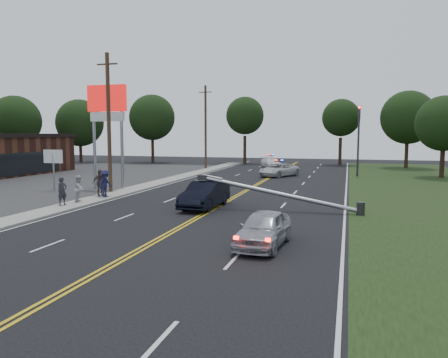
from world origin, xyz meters
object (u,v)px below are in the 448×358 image
(fallen_streetlight, at_px, (287,195))
(bystander_b, at_px, (79,189))
(small_sign, at_px, (53,160))
(utility_pole_mid, at_px, (109,123))
(utility_pole_far, at_px, (206,127))
(bystander_c, at_px, (105,184))
(crashed_sedan, at_px, (205,195))
(emergency_b, at_px, (271,163))
(waiting_sedan, at_px, (264,229))
(bystander_a, at_px, (62,191))
(emergency_a, at_px, (279,170))
(traffic_signal, at_px, (359,135))
(bystander_d, at_px, (100,183))
(pylon_sign, at_px, (107,111))

(fallen_streetlight, distance_m, bystander_b, 12.76)
(small_sign, xyz_separation_m, utility_pole_mid, (4.80, 0.00, 2.75))
(utility_pole_far, bearing_deg, bystander_c, -87.43)
(crashed_sedan, height_order, emergency_b, crashed_sedan)
(waiting_sedan, distance_m, emergency_b, 38.89)
(bystander_b, bearing_deg, bystander_a, 156.96)
(waiting_sedan, bearing_deg, emergency_a, 101.71)
(small_sign, distance_m, traffic_signal, 28.72)
(small_sign, xyz_separation_m, crashed_sedan, (13.39, -4.09, -1.56))
(emergency_a, distance_m, emergency_b, 11.34)
(small_sign, height_order, crashed_sedan, small_sign)
(bystander_a, bearing_deg, bystander_c, 8.98)
(bystander_b, bearing_deg, emergency_a, -40.89)
(bystander_a, height_order, bystander_d, bystander_d)
(utility_pole_mid, bearing_deg, small_sign, 180.00)
(small_sign, bearing_deg, traffic_signal, 38.90)
(waiting_sedan, height_order, emergency_b, waiting_sedan)
(utility_pole_far, bearing_deg, traffic_signal, -12.89)
(utility_pole_mid, distance_m, waiting_sedan, 18.44)
(utility_pole_mid, xyz_separation_m, bystander_a, (0.48, -6.22, -4.13))
(emergency_a, xyz_separation_m, bystander_c, (-8.78, -18.12, 0.36))
(pylon_sign, relative_size, emergency_a, 1.70)
(utility_pole_mid, distance_m, bystander_d, 4.71)
(small_sign, height_order, emergency_a, small_sign)
(emergency_a, bearing_deg, bystander_c, -87.56)
(fallen_streetlight, xyz_separation_m, bystander_b, (-12.74, -0.76, 0.01))
(traffic_signal, height_order, utility_pole_mid, utility_pole_mid)
(crashed_sedan, height_order, waiting_sedan, crashed_sedan)
(waiting_sedan, xyz_separation_m, bystander_a, (-13.05, 5.52, 0.27))
(pylon_sign, xyz_separation_m, traffic_signal, (18.80, 16.00, -1.79))
(fallen_streetlight, distance_m, utility_pole_far, 29.54)
(fallen_streetlight, relative_size, emergency_b, 2.11)
(pylon_sign, bearing_deg, emergency_a, 50.62)
(traffic_signal, bearing_deg, emergency_a, -162.70)
(pylon_sign, bearing_deg, fallen_streetlight, -22.22)
(small_sign, bearing_deg, emergency_b, 65.86)
(small_sign, height_order, emergency_b, small_sign)
(emergency_b, bearing_deg, bystander_c, -128.64)
(crashed_sedan, distance_m, bystander_d, 8.22)
(utility_pole_mid, relative_size, waiting_sedan, 2.50)
(small_sign, distance_m, fallen_streetlight, 18.68)
(fallen_streetlight, distance_m, crashed_sedan, 4.80)
(utility_pole_mid, xyz_separation_m, emergency_b, (7.13, 26.63, -4.44))
(fallen_streetlight, relative_size, utility_pole_far, 0.94)
(traffic_signal, bearing_deg, fallen_streetlight, -100.59)
(small_sign, height_order, bystander_a, small_sign)
(bystander_d, bearing_deg, pylon_sign, 54.40)
(pylon_sign, xyz_separation_m, bystander_a, (1.78, -8.22, -5.04))
(bystander_b, bearing_deg, traffic_signal, -53.04)
(pylon_sign, bearing_deg, utility_pole_mid, -56.98)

